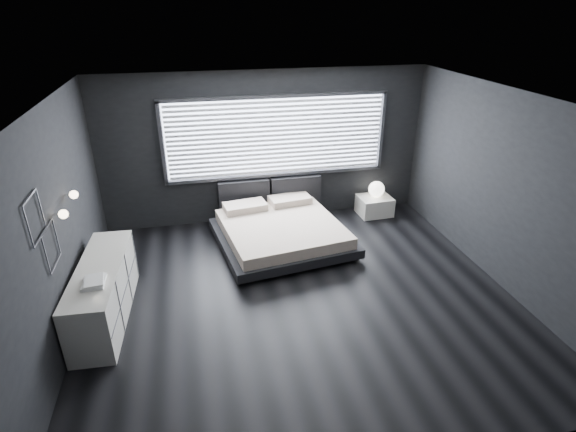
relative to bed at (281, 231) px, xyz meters
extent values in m
plane|color=black|center=(-0.04, -1.59, -0.26)|extent=(6.00, 6.00, 0.00)
plane|color=silver|center=(-0.04, -1.59, 2.54)|extent=(6.00, 6.00, 0.00)
cube|color=black|center=(-0.04, 1.16, 1.14)|extent=(6.00, 0.04, 2.80)
cube|color=black|center=(-0.04, -4.34, 1.14)|extent=(6.00, 0.04, 2.80)
cube|color=black|center=(-3.04, -1.59, 1.14)|extent=(0.04, 5.50, 2.80)
cube|color=black|center=(2.96, -1.59, 1.14)|extent=(0.04, 5.50, 2.80)
cube|color=white|center=(0.16, 1.14, 1.35)|extent=(4.00, 0.02, 1.38)
cube|color=#47474C|center=(-1.88, 1.11, 1.35)|extent=(0.06, 0.08, 1.48)
cube|color=#47474C|center=(2.20, 1.11, 1.35)|extent=(0.06, 0.08, 1.48)
cube|color=#47474C|center=(0.16, 1.11, 2.08)|extent=(4.14, 0.08, 0.06)
cube|color=#47474C|center=(0.16, 1.11, 0.62)|extent=(4.14, 0.08, 0.06)
cube|color=silver|center=(0.16, 1.08, 1.35)|extent=(3.94, 0.03, 1.32)
cube|color=black|center=(-0.49, 1.05, 0.31)|extent=(0.96, 0.16, 0.52)
cube|color=black|center=(0.51, 1.05, 0.31)|extent=(0.96, 0.16, 0.52)
cylinder|color=silver|center=(-2.99, -1.54, 1.34)|extent=(0.10, 0.02, 0.02)
sphere|color=#FFE5B7|center=(-2.92, -1.54, 1.34)|extent=(0.11, 0.11, 0.11)
cylinder|color=silver|center=(-2.99, -0.94, 1.34)|extent=(0.10, 0.02, 0.02)
sphere|color=#FFE5B7|center=(-2.92, -0.94, 1.34)|extent=(0.11, 0.11, 0.11)
cube|color=#47474C|center=(-3.02, -2.14, 1.82)|extent=(0.01, 0.46, 0.02)
cube|color=#47474C|center=(-3.02, -2.14, 1.36)|extent=(0.01, 0.46, 0.02)
cube|color=#47474C|center=(-3.02, -1.91, 1.59)|extent=(0.01, 0.02, 0.46)
cube|color=#47474C|center=(-3.02, -2.37, 1.59)|extent=(0.01, 0.02, 0.46)
cube|color=#47474C|center=(-3.02, -1.89, 1.35)|extent=(0.01, 0.46, 0.02)
cube|color=#47474C|center=(-3.02, -1.89, 0.89)|extent=(0.01, 0.46, 0.02)
cube|color=#47474C|center=(-3.02, -1.66, 1.12)|extent=(0.01, 0.02, 0.46)
cube|color=#47474C|center=(-3.02, -2.12, 1.12)|extent=(0.01, 0.02, 0.46)
cube|color=black|center=(-0.79, -0.99, -0.22)|extent=(0.13, 0.13, 0.08)
cube|color=black|center=(1.04, -0.72, -0.22)|extent=(0.13, 0.13, 0.08)
cube|color=black|center=(-1.02, 0.64, -0.22)|extent=(0.13, 0.13, 0.08)
cube|color=black|center=(0.80, 0.91, -0.22)|extent=(0.13, 0.13, 0.08)
cube|color=black|center=(0.01, -0.04, -0.10)|extent=(2.40, 2.32, 0.15)
cube|color=beige|center=(0.01, -0.04, 0.07)|extent=(2.15, 2.15, 0.19)
cube|color=#C2B2A1|center=(-0.53, 0.64, 0.23)|extent=(0.81, 0.51, 0.13)
cube|color=#C2B2A1|center=(0.33, 0.77, 0.23)|extent=(0.81, 0.51, 0.13)
cube|color=silver|center=(2.06, 0.81, -0.07)|extent=(0.66, 0.56, 0.37)
sphere|color=white|center=(2.08, 0.84, 0.27)|extent=(0.31, 0.31, 0.31)
cube|color=silver|center=(-2.69, -1.43, 0.14)|extent=(0.65, 1.99, 0.78)
cube|color=#47474C|center=(-2.41, -1.45, 0.14)|extent=(0.12, 1.93, 0.76)
cube|color=white|center=(-2.68, -1.83, 0.55)|extent=(0.26, 0.33, 0.04)
cube|color=white|center=(-2.67, -1.85, 0.58)|extent=(0.24, 0.31, 0.03)
camera|label=1|loc=(-1.37, -6.75, 3.61)|focal=28.00mm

